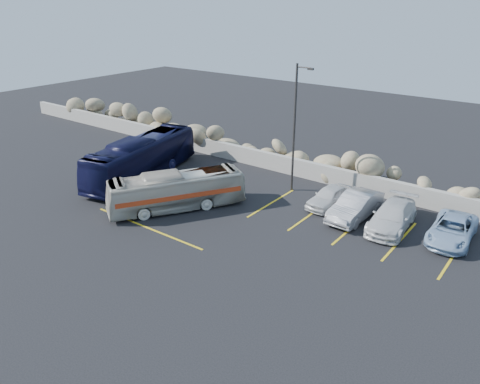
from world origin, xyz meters
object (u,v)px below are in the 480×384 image
Objects in this scene: lamppost at (295,125)px; vintage_bus at (177,191)px; tour_coach at (142,158)px; car_c at (392,217)px; car_b at (355,206)px; car_d at (452,230)px; car_a at (330,197)px.

vintage_bus is at bearing -121.45° from lamppost.
vintage_bus is 6.05m from tour_coach.
vintage_bus is 12.17m from car_c.
tour_coach is 2.28× the size of car_b.
car_d is (13.97, 5.65, -0.51)m from vintage_bus.
vintage_bus is at bearing -34.48° from tour_coach.
car_a is 0.78× the size of car_c.
tour_coach reaches higher than car_b.
tour_coach is 13.03m from car_a.
car_c reaches higher than car_d.
lamppost is 4.84m from car_a.
tour_coach reaches higher than vintage_bus.
lamppost is 1.84× the size of car_d.
tour_coach is at bearing -175.03° from car_c.
lamppost is at bearing 164.60° from car_c.
lamppost is at bearing 170.26° from car_a.
car_d is at bearing -4.88° from lamppost.
lamppost is 8.26m from vintage_bus.
car_a is 0.83× the size of car_d.
lamppost is 8.02m from car_c.
car_d is at bearing 8.32° from car_b.
car_a reaches higher than car_d.
car_b is 5.10m from car_d.
tour_coach is (-5.56, 2.37, 0.28)m from vintage_bus.
vintage_bus is 2.23× the size of car_a.
car_d is at bearing -1.89° from tour_coach.
vintage_bus is 10.28m from car_b.
tour_coach is 2.31× the size of car_d.
lamppost is 6.24m from car_b.
vintage_bus is 1.84× the size of car_d.
lamppost is at bearing 171.89° from car_d.
lamppost is at bearing 12.01° from tour_coach.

